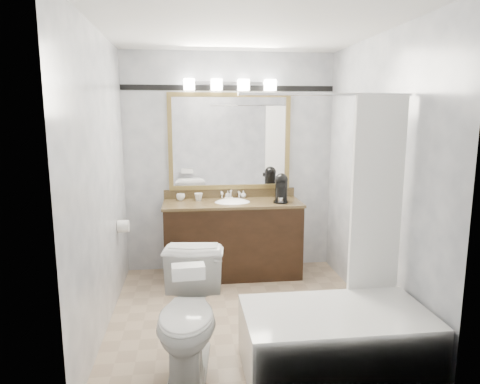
% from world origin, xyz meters
% --- Properties ---
extents(room, '(2.42, 2.62, 2.52)m').
position_xyz_m(room, '(0.00, 0.00, 1.25)').
color(room, tan).
rests_on(room, ground).
extents(vanity, '(1.53, 0.58, 0.97)m').
position_xyz_m(vanity, '(0.00, 1.02, 0.44)').
color(vanity, black).
rests_on(vanity, ground).
extents(mirror, '(1.40, 0.04, 1.10)m').
position_xyz_m(mirror, '(0.00, 1.28, 1.50)').
color(mirror, olive).
rests_on(mirror, room).
extents(vanity_light_bar, '(1.02, 0.14, 0.12)m').
position_xyz_m(vanity_light_bar, '(0.00, 1.23, 2.13)').
color(vanity_light_bar, silver).
rests_on(vanity_light_bar, room).
extents(accent_stripe, '(2.40, 0.01, 0.06)m').
position_xyz_m(accent_stripe, '(0.00, 1.29, 2.10)').
color(accent_stripe, black).
rests_on(accent_stripe, room).
extents(bathtub, '(1.30, 0.75, 1.96)m').
position_xyz_m(bathtub, '(0.55, -0.90, 0.28)').
color(bathtub, white).
rests_on(bathtub, ground).
extents(tp_roll, '(0.11, 0.12, 0.12)m').
position_xyz_m(tp_roll, '(-1.14, 0.66, 0.70)').
color(tp_roll, white).
rests_on(tp_roll, room).
extents(toilet, '(0.55, 0.85, 0.82)m').
position_xyz_m(toilet, '(-0.49, -0.78, 0.41)').
color(toilet, white).
rests_on(toilet, ground).
extents(tissue_box, '(0.21, 0.12, 0.08)m').
position_xyz_m(tissue_box, '(-0.49, -1.12, 0.86)').
color(tissue_box, white).
rests_on(tissue_box, toilet).
extents(coffee_maker, '(0.17, 0.21, 0.32)m').
position_xyz_m(coffee_maker, '(0.54, 0.95, 1.01)').
color(coffee_maker, black).
rests_on(coffee_maker, vanity).
extents(cup_left, '(0.11, 0.11, 0.07)m').
position_xyz_m(cup_left, '(-0.57, 1.18, 0.89)').
color(cup_left, white).
rests_on(cup_left, vanity).
extents(cup_right, '(0.10, 0.10, 0.08)m').
position_xyz_m(cup_right, '(-0.37, 1.13, 0.89)').
color(cup_right, white).
rests_on(cup_right, vanity).
extents(soap_bottle_a, '(0.06, 0.06, 0.10)m').
position_xyz_m(soap_bottle_a, '(-0.04, 1.15, 0.90)').
color(soap_bottle_a, white).
rests_on(soap_bottle_a, vanity).
extents(soap_bottle_b, '(0.07, 0.07, 0.08)m').
position_xyz_m(soap_bottle_b, '(0.15, 1.23, 0.89)').
color(soap_bottle_b, white).
rests_on(soap_bottle_b, vanity).
extents(soap_bar, '(0.09, 0.06, 0.03)m').
position_xyz_m(soap_bar, '(-0.03, 1.13, 0.86)').
color(soap_bar, beige).
rests_on(soap_bar, vanity).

